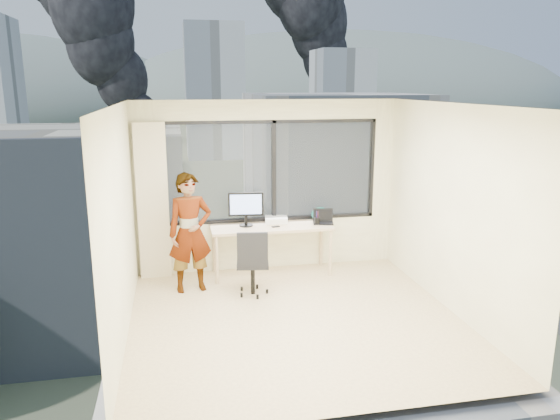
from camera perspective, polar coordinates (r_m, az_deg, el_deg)
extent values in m
cube|color=beige|center=(6.68, 1.70, -11.62)|extent=(4.00, 4.00, 0.01)
cube|color=white|center=(6.06, 1.87, 11.26)|extent=(4.00, 4.00, 0.01)
cube|color=beige|center=(4.41, 7.64, -6.99)|extent=(4.00, 0.01, 2.60)
cube|color=beige|center=(6.13, -16.78, -1.60)|extent=(0.01, 4.00, 2.60)
cube|color=beige|center=(6.96, 18.04, 0.07)|extent=(0.01, 4.00, 2.60)
cube|color=#F8EDC2|center=(7.97, -13.49, 0.88)|extent=(0.45, 0.14, 2.30)
cube|color=beige|center=(8.06, -0.91, -4.29)|extent=(1.80, 0.60, 0.75)
imported|color=#2D2D33|center=(7.40, -9.62, -2.42)|extent=(0.67, 0.50, 1.66)
cube|color=white|center=(8.16, -0.41, -1.04)|extent=(0.38, 0.33, 0.08)
cube|color=black|center=(7.90, -0.47, -1.79)|extent=(0.13, 0.08, 0.01)
cylinder|color=black|center=(8.07, 3.98, -1.17)|extent=(0.08, 0.08, 0.10)
ellipsoid|color=#0C4C49|center=(8.28, 4.31, -0.41)|extent=(0.28, 0.16, 0.21)
cube|color=#515B3D|center=(127.03, -10.51, 5.56)|extent=(400.00, 400.00, 0.04)
cube|color=beige|center=(38.00, -22.37, -2.63)|extent=(16.00, 12.00, 14.00)
cube|color=silver|center=(46.73, 5.66, 2.44)|extent=(14.00, 13.00, 16.00)
cube|color=silver|center=(126.26, -7.08, 12.47)|extent=(13.00, 13.00, 30.00)
cube|color=silver|center=(153.14, 6.60, 11.88)|extent=(15.00, 15.00, 26.00)
ellipsoid|color=slate|center=(341.72, 6.20, 10.49)|extent=(300.00, 220.00, 96.00)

